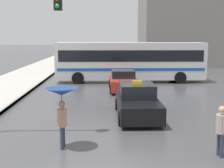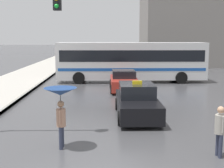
# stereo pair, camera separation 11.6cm
# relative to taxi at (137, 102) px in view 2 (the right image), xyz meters

# --- Properties ---
(taxi) EXTENTS (1.91, 4.66, 1.69)m
(taxi) POSITION_rel_taxi_xyz_m (0.00, 0.00, 0.00)
(taxi) COLOR black
(taxi) RESTS_ON ground_plane
(sedan_red) EXTENTS (1.91, 4.32, 1.38)m
(sedan_red) POSITION_rel_taxi_xyz_m (-0.17, 7.34, -0.06)
(sedan_red) COLOR #A52D23
(sedan_red) RESTS_ON ground_plane
(city_bus) EXTENTS (12.17, 2.71, 3.26)m
(city_bus) POSITION_rel_taxi_xyz_m (0.69, 11.59, 1.12)
(city_bus) COLOR silver
(city_bus) RESTS_ON ground_plane
(pedestrian_with_umbrella) EXTENTS (1.08, 1.08, 2.05)m
(pedestrian_with_umbrella) POSITION_rel_taxi_xyz_m (-2.95, -4.22, 0.97)
(pedestrian_with_umbrella) COLOR #2D3347
(pedestrian_with_umbrella) RESTS_ON ground_plane
(pedestrian_man) EXTENTS (0.35, 0.48, 1.60)m
(pedestrian_man) POSITION_rel_taxi_xyz_m (2.03, -5.09, 0.25)
(pedestrian_man) COLOR #2D3347
(pedestrian_man) RESTS_ON ground_plane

